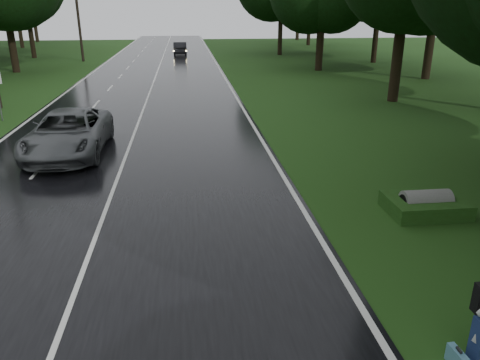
% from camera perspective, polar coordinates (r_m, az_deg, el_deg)
% --- Properties ---
extents(ground, '(160.00, 160.00, 0.00)m').
position_cam_1_polar(ground, '(11.03, -19.07, -11.72)').
color(ground, '#1D4113').
rests_on(ground, ground).
extents(road, '(12.00, 140.00, 0.04)m').
position_cam_1_polar(road, '(29.77, -11.50, 9.19)').
color(road, black).
rests_on(road, ground).
extents(lane_center, '(0.12, 140.00, 0.01)m').
position_cam_1_polar(lane_center, '(29.77, -11.50, 9.24)').
color(lane_center, silver).
rests_on(lane_center, road).
extents(grey_car, '(2.84, 6.15, 1.71)m').
position_cam_1_polar(grey_car, '(20.03, -20.31, 5.45)').
color(grey_car, '#545759').
rests_on(grey_car, road).
extents(far_car, '(1.64, 4.55, 1.49)m').
position_cam_1_polar(far_car, '(60.26, -7.38, 15.75)').
color(far_car, black).
rests_on(far_car, road).
extents(suitcase, '(0.16, 0.47, 0.33)m').
position_cam_1_polar(suitcase, '(9.05, 25.10, -19.32)').
color(suitcase, teal).
rests_on(suitcase, ground).
extents(culvert, '(1.40, 0.70, 0.70)m').
position_cam_1_polar(culvert, '(14.70, 21.65, -3.72)').
color(culvert, slate).
rests_on(culvert, ground).
extents(utility_pole_mid, '(1.80, 0.28, 9.44)m').
position_cam_1_polar(utility_pole_mid, '(31.33, -27.35, 7.84)').
color(utility_pole_mid, black).
rests_on(utility_pole_mid, ground).
extents(utility_pole_far, '(1.80, 0.28, 10.96)m').
position_cam_1_polar(utility_pole_far, '(55.25, -18.66, 13.63)').
color(utility_pole_far, black).
rests_on(utility_pole_far, ground).
extents(road_sign_b, '(0.61, 0.10, 2.54)m').
position_cam_1_polar(road_sign_b, '(27.77, -27.11, 6.50)').
color(road_sign_b, white).
rests_on(road_sign_b, ground).
extents(tree_left_e, '(8.94, 8.94, 13.97)m').
position_cam_1_polar(tree_left_e, '(48.25, -25.71, 11.83)').
color(tree_left_e, black).
rests_on(tree_left_e, ground).
extents(tree_left_f, '(9.17, 9.17, 14.33)m').
position_cam_1_polar(tree_left_f, '(61.13, -23.90, 13.54)').
color(tree_left_f, black).
rests_on(tree_left_f, ground).
extents(tree_right_d, '(9.64, 9.64, 15.06)m').
position_cam_1_polar(tree_right_d, '(31.63, 18.18, 9.21)').
color(tree_right_d, black).
rests_on(tree_right_d, ground).
extents(tree_right_e, '(7.85, 7.85, 12.26)m').
position_cam_1_polar(tree_right_e, '(45.58, 9.58, 13.13)').
color(tree_right_e, black).
rests_on(tree_right_e, ground).
extents(tree_right_f, '(9.39, 9.39, 14.67)m').
position_cam_1_polar(tree_right_f, '(60.03, 4.88, 15.06)').
color(tree_right_f, black).
rests_on(tree_right_f, ground).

